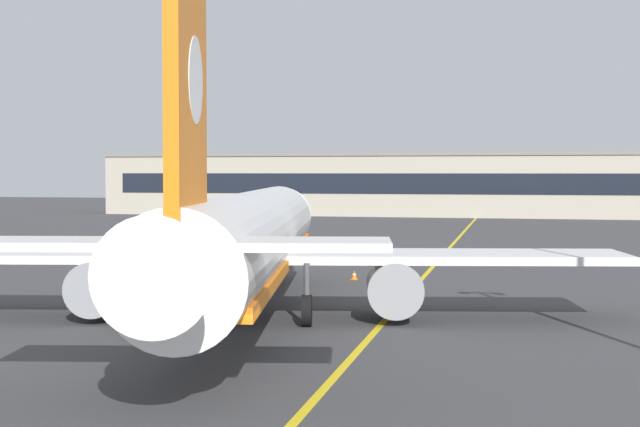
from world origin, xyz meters
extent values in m
plane|color=#3D3D3F|center=(0.00, 0.00, 0.00)|extent=(400.00, 400.00, 0.00)
cube|color=yellow|center=(0.00, 30.00, 0.00)|extent=(13.10, 179.57, 0.01)
cylinder|color=white|center=(-4.72, 15.00, 3.50)|extent=(11.74, 35.94, 3.80)
cone|color=white|center=(-9.03, 33.81, 3.50)|extent=(4.10, 3.34, 3.61)
cone|color=white|center=(-0.39, -3.92, 3.90)|extent=(3.40, 3.37, 2.85)
cube|color=orange|center=(-4.72, 15.00, 2.46)|extent=(11.03, 33.12, 0.44)
cube|color=black|center=(-8.60, 31.96, 4.17)|extent=(3.02, 1.71, 0.60)
cube|color=white|center=(-4.85, 15.58, 2.65)|extent=(32.26, 11.82, 0.36)
cylinder|color=gray|center=(-10.67, 13.22, 1.43)|extent=(3.05, 4.02, 2.30)
cylinder|color=black|center=(-11.09, 15.02, 1.43)|extent=(1.95, 0.61, 1.95)
cylinder|color=gray|center=(1.41, 15.99, 1.43)|extent=(3.05, 4.02, 2.30)
cylinder|color=black|center=(1.00, 17.79, 1.43)|extent=(1.95, 0.61, 1.95)
cube|color=orange|center=(-1.19, -0.41, 8.05)|extent=(1.46, 4.77, 7.20)
cylinder|color=white|center=(-1.26, -0.11, 8.77)|extent=(0.96, 2.44, 2.40)
cube|color=white|center=(-1.06, -0.99, 4.36)|extent=(11.35, 5.19, 0.24)
cylinder|color=#4C4C51|center=(-7.96, 29.13, 1.48)|extent=(0.24, 0.24, 1.60)
cylinder|color=black|center=(-7.96, 29.13, 0.45)|extent=(0.59, 0.97, 0.90)
cylinder|color=#4C4C51|center=(-6.81, 12.46, 1.77)|extent=(0.24, 0.24, 1.60)
cylinder|color=black|center=(-6.81, 12.46, 0.65)|extent=(0.68, 1.36, 1.30)
cylinder|color=#4C4C51|center=(-1.74, 13.63, 1.77)|extent=(0.24, 0.24, 1.60)
cylinder|color=black|center=(-1.74, 13.63, 0.65)|extent=(0.68, 1.36, 1.30)
cone|color=orange|center=(-3.97, 31.90, 0.28)|extent=(0.36, 0.36, 0.55)
cylinder|color=white|center=(-3.97, 31.90, 0.30)|extent=(0.23, 0.23, 0.07)
cube|color=orange|center=(-3.97, 31.90, 0.01)|extent=(0.44, 0.44, 0.03)
cube|color=#B2A893|center=(9.54, 119.39, 4.22)|extent=(140.07, 12.00, 8.44)
cube|color=black|center=(9.54, 113.34, 4.62)|extent=(134.47, 0.12, 2.80)
cube|color=gray|center=(9.54, 119.39, 8.64)|extent=(140.47, 12.40, 0.40)
camera|label=1|loc=(9.50, -26.62, 6.28)|focal=58.27mm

